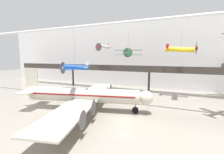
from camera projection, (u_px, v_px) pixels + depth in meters
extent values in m
plane|color=gray|center=(125.00, 122.00, 26.16)|extent=(260.00, 260.00, 0.00)
cube|color=white|center=(153.00, 55.00, 55.15)|extent=(140.00, 3.00, 24.35)
cube|color=#38332D|center=(149.00, 70.00, 47.54)|extent=(110.00, 3.20, 0.90)
cube|color=#38332D|center=(148.00, 68.00, 46.01)|extent=(110.00, 0.12, 1.10)
cylinder|color=#38332D|center=(73.00, 77.00, 60.55)|extent=(0.70, 0.70, 6.59)
cylinder|color=#38332D|center=(149.00, 82.00, 48.91)|extent=(0.70, 0.70, 6.59)
cylinder|color=silver|center=(137.00, 21.00, 30.74)|extent=(120.00, 0.60, 0.60)
cylinder|color=beige|center=(83.00, 95.00, 31.44)|extent=(23.46, 8.16, 2.91)
sphere|color=beige|center=(146.00, 98.00, 29.29)|extent=(2.85, 2.85, 2.85)
cone|color=beige|center=(28.00, 92.00, 33.58)|extent=(4.29, 3.47, 2.68)
cube|color=maroon|center=(83.00, 94.00, 31.40)|extent=(21.88, 7.85, 0.26)
cube|color=beige|center=(98.00, 89.00, 40.12)|extent=(8.71, 15.82, 0.28)
cube|color=beige|center=(67.00, 114.00, 22.65)|extent=(8.71, 15.82, 0.28)
cylinder|color=beige|center=(101.00, 92.00, 36.63)|extent=(2.97, 1.98, 1.40)
cylinder|color=#4C4C51|center=(107.00, 92.00, 36.38)|extent=(0.66, 2.60, 2.65)
cylinder|color=beige|center=(105.00, 88.00, 41.60)|extent=(2.97, 1.98, 1.40)
cylinder|color=#4C4C51|center=(111.00, 88.00, 41.35)|extent=(0.66, 2.60, 2.65)
cylinder|color=beige|center=(85.00, 107.00, 25.59)|extent=(2.97, 1.98, 1.40)
cylinder|color=#4C4C51|center=(94.00, 108.00, 25.34)|extent=(0.66, 2.60, 2.65)
cylinder|color=beige|center=(72.00, 119.00, 20.61)|extent=(2.97, 1.98, 1.40)
cylinder|color=#4C4C51|center=(83.00, 120.00, 20.36)|extent=(0.66, 2.60, 2.65)
cube|color=beige|center=(32.00, 77.00, 32.96)|extent=(2.96, 0.88, 4.07)
cube|color=beige|center=(34.00, 90.00, 33.29)|extent=(4.64, 8.05, 0.20)
cylinder|color=#4C4C51|center=(135.00, 107.00, 29.89)|extent=(0.20, 0.20, 1.21)
cylinder|color=black|center=(135.00, 110.00, 29.97)|extent=(1.35, 0.67, 1.30)
cylinder|color=#4C4C51|center=(88.00, 101.00, 33.93)|extent=(0.20, 0.20, 1.21)
cylinder|color=black|center=(88.00, 104.00, 34.01)|extent=(1.35, 0.67, 1.30)
cylinder|color=#4C4C51|center=(81.00, 108.00, 29.39)|extent=(0.20, 0.20, 1.21)
cylinder|color=black|center=(81.00, 111.00, 29.46)|extent=(1.35, 0.67, 1.30)
cylinder|color=yellow|center=(181.00, 50.00, 39.64)|extent=(6.38, 1.45, 1.72)
cone|color=red|center=(195.00, 48.00, 38.28)|extent=(1.07, 1.20, 1.17)
cylinder|color=#4C4C51|center=(196.00, 48.00, 38.18)|extent=(0.12, 3.38, 3.38)
cone|color=yellow|center=(169.00, 51.00, 40.91)|extent=(1.78, 1.15, 1.22)
cube|color=yellow|center=(183.00, 51.00, 39.54)|extent=(1.76, 9.52, 0.10)
cube|color=red|center=(167.00, 47.00, 40.94)|extent=(0.77, 0.08, 1.56)
cube|color=red|center=(167.00, 50.00, 41.04)|extent=(0.85, 3.40, 0.06)
cylinder|color=slate|center=(182.00, 39.00, 39.27)|extent=(0.04, 0.04, 4.40)
cylinder|color=silver|center=(104.00, 46.00, 50.01)|extent=(2.17, 5.00, 1.56)
cone|color=red|center=(99.00, 47.00, 48.05)|extent=(1.07, 0.99, 0.90)
cylinder|color=#4C4C51|center=(98.00, 47.00, 47.91)|extent=(2.53, 0.68, 2.60)
cone|color=silver|center=(108.00, 46.00, 51.83)|extent=(1.16, 1.55, 1.00)
cube|color=silver|center=(103.00, 47.00, 49.81)|extent=(7.35, 2.93, 0.10)
cube|color=red|center=(109.00, 45.00, 52.02)|extent=(0.20, 0.58, 1.20)
cube|color=red|center=(109.00, 47.00, 52.10)|extent=(2.66, 1.21, 0.06)
cylinder|color=slate|center=(104.00, 40.00, 49.74)|extent=(0.04, 0.04, 3.00)
cylinder|color=#1E6B33|center=(128.00, 53.00, 42.29)|extent=(2.83, 5.35, 1.54)
cone|color=beige|center=(128.00, 53.00, 44.97)|extent=(1.21, 1.15, 0.98)
cylinder|color=#4C4C51|center=(128.00, 53.00, 45.16)|extent=(2.66, 1.00, 2.82)
cone|color=#1E6B33|center=(129.00, 54.00, 39.79)|extent=(1.37, 1.70, 1.04)
cube|color=#1E6B33|center=(128.00, 50.00, 42.49)|extent=(7.87, 3.90, 0.10)
cube|color=#1E6B33|center=(128.00, 55.00, 42.66)|extent=(7.87, 3.90, 0.10)
cube|color=beige|center=(129.00, 50.00, 39.36)|extent=(0.27, 0.62, 1.30)
cube|color=beige|center=(129.00, 53.00, 39.45)|extent=(2.87, 1.56, 0.06)
cylinder|color=slate|center=(128.00, 42.00, 41.86)|extent=(0.04, 0.04, 5.39)
cylinder|color=#1E4CAD|center=(75.00, 67.00, 30.39)|extent=(4.71, 2.28, 1.17)
cone|color=white|center=(64.00, 68.00, 30.64)|extent=(0.98, 1.04, 0.86)
cylinder|color=#4C4C51|center=(63.00, 68.00, 30.66)|extent=(0.77, 2.38, 2.48)
cone|color=#1E4CAD|center=(86.00, 67.00, 30.15)|extent=(1.45, 1.15, 0.87)
cube|color=#1E4CAD|center=(74.00, 69.00, 30.45)|extent=(3.12, 6.97, 0.10)
cube|color=white|center=(87.00, 65.00, 30.06)|extent=(0.55, 0.22, 1.14)
cube|color=white|center=(87.00, 67.00, 30.14)|extent=(1.27, 2.53, 0.06)
cylinder|color=slate|center=(74.00, 44.00, 29.77)|extent=(0.04, 0.04, 8.47)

